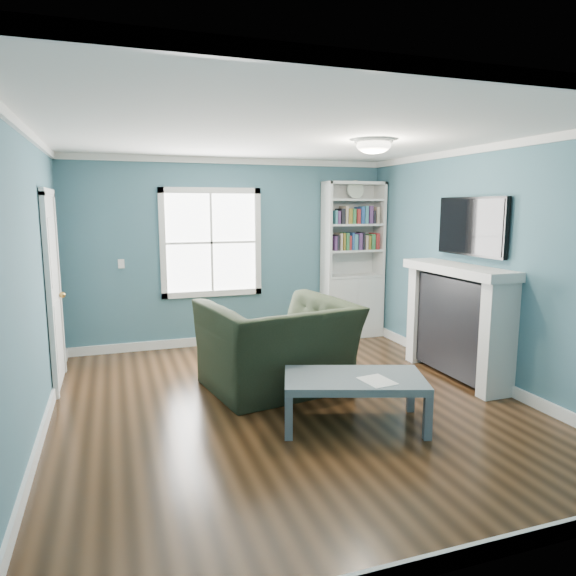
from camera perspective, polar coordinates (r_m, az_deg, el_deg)
name	(u,v)px	position (r m, az deg, el deg)	size (l,w,h in m)	color
floor	(291,405)	(5.22, 0.31, -12.85)	(5.00, 5.00, 0.00)	black
room_walls	(291,245)	(4.85, 0.33, 4.75)	(5.00, 5.00, 5.00)	#3E6875
trim	(291,282)	(4.89, 0.33, 0.72)	(4.50, 5.00, 2.60)	white
window	(211,243)	(7.19, -8.50, 5.01)	(1.40, 0.06, 1.50)	white
bookshelf	(352,276)	(7.72, 7.15, 1.38)	(0.90, 0.35, 2.31)	silver
fireplace	(457,323)	(6.16, 18.31, -3.69)	(0.44, 1.58, 1.30)	black
tv	(472,226)	(6.10, 19.73, 6.46)	(0.06, 1.10, 0.65)	black
door	(53,288)	(6.07, -24.62, -0.05)	(0.12, 0.98, 2.17)	silver
ceiling_fixture	(374,145)	(5.33, 9.50, 15.44)	(0.38, 0.38, 0.15)	white
light_switch	(121,264)	(7.09, -18.04, 2.58)	(0.08, 0.01, 0.12)	white
recliner	(278,331)	(5.45, -1.14, -4.83)	(1.46, 0.95, 1.27)	black
coffee_table	(354,383)	(4.69, 7.36, -10.40)	(1.39, 1.04, 0.45)	#555D66
paper_sheet	(377,381)	(4.58, 9.87, -10.13)	(0.24, 0.31, 0.00)	white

